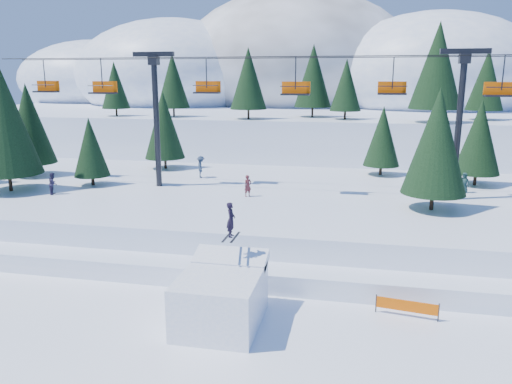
% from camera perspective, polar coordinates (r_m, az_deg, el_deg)
% --- Properties ---
extents(ground, '(160.00, 160.00, 0.00)m').
position_cam_1_polar(ground, '(22.25, -6.71, -16.53)').
color(ground, white).
rests_on(ground, ground).
extents(mid_shelf, '(70.00, 22.00, 2.50)m').
position_cam_1_polar(mid_shelf, '(38.11, 1.71, -1.71)').
color(mid_shelf, white).
rests_on(mid_shelf, ground).
extents(berm, '(70.00, 6.00, 1.10)m').
position_cam_1_polar(berm, '(28.99, -1.76, -7.99)').
color(berm, white).
rests_on(berm, ground).
extents(mountain_ridge, '(119.00, 60.78, 26.46)m').
position_cam_1_polar(mountain_ridge, '(92.39, 4.65, 12.18)').
color(mountain_ridge, white).
rests_on(mountain_ridge, ground).
extents(jump_kicker, '(3.53, 4.81, 5.30)m').
position_cam_1_polar(jump_kicker, '(22.99, -3.97, -11.80)').
color(jump_kicker, white).
rests_on(jump_kicker, ground).
extents(chairlift, '(46.00, 3.21, 10.28)m').
position_cam_1_polar(chairlift, '(36.80, 3.20, 10.48)').
color(chairlift, black).
rests_on(chairlift, mid_shelf).
extents(conifer_stand, '(63.87, 16.44, 9.58)m').
position_cam_1_polar(conifer_stand, '(36.97, 4.09, 6.72)').
color(conifer_stand, black).
rests_on(conifer_stand, mid_shelf).
extents(distant_skiers, '(30.55, 9.26, 1.87)m').
position_cam_1_polar(distant_skiers, '(39.68, -4.78, 1.96)').
color(distant_skiers, '#1B3634').
rests_on(distant_skiers, mid_shelf).
extents(banner_near, '(2.83, 0.49, 0.90)m').
position_cam_1_polar(banner_near, '(24.80, 16.86, -12.38)').
color(banner_near, black).
rests_on(banner_near, ground).
extents(banner_far, '(2.86, 0.07, 0.90)m').
position_cam_1_polar(banner_far, '(26.32, 19.37, -11.04)').
color(banner_far, black).
rests_on(banner_far, ground).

